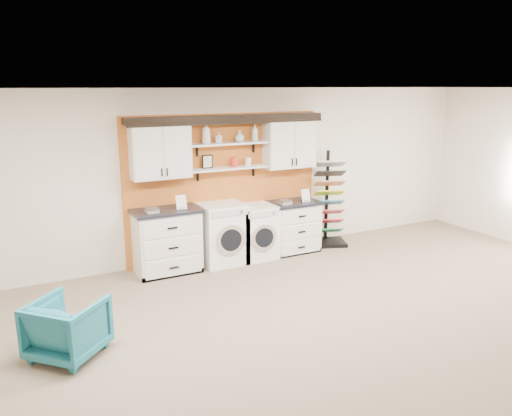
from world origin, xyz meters
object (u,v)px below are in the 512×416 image
dryer (255,232)px  armchair (68,328)px  base_cabinet_right (292,226)px  washer (222,233)px  base_cabinet_left (167,241)px  sample_rack (328,215)px

dryer → armchair: 3.75m
base_cabinet_right → dryer: size_ratio=1.01×
base_cabinet_right → washer: washer is taller
base_cabinet_right → washer: bearing=-179.9°
base_cabinet_left → sample_rack: size_ratio=0.60×
washer → base_cabinet_left: bearing=179.8°
dryer → armchair: (-3.22, -1.92, -0.13)m
washer → armchair: size_ratio=1.40×
armchair → base_cabinet_left: bearing=-85.7°
base_cabinet_right → washer: size_ratio=0.92×
armchair → sample_rack: bearing=-111.8°
base_cabinet_left → washer: 0.93m
washer → armchair: washer is taller
base_cabinet_left → dryer: base_cabinet_left is taller
base_cabinet_right → armchair: (-3.96, -1.92, -0.12)m
base_cabinet_right → armchair: 4.41m
base_cabinet_right → washer: (-1.33, -0.00, 0.05)m
washer → sample_rack: bearing=1.0°
armchair → base_cabinet_right: bearing=-108.3°
base_cabinet_left → dryer: 1.52m
washer → sample_rack: size_ratio=0.58×
dryer → armchair: dryer is taller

